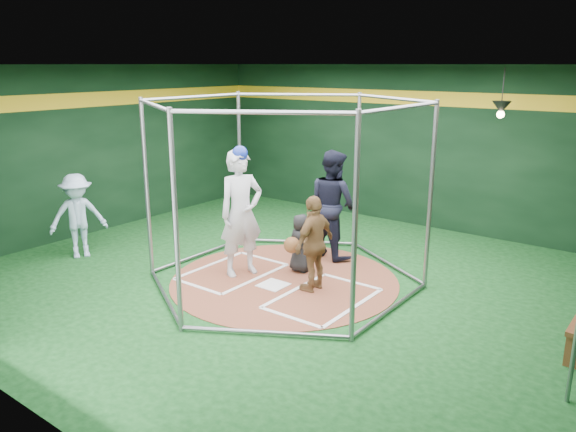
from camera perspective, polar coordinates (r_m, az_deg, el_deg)
The scene contains 12 objects.
room_shell at distance 8.97m, azimuth -0.36°, elevation 3.91°, with size 10.10×9.10×3.53m.
clay_disc at distance 9.46m, azimuth -0.37°, elevation -6.53°, with size 3.80×3.80×0.01m, color brown.
home_plate at distance 9.24m, azimuth -1.51°, elevation -7.01°, with size 0.43×0.43×0.01m, color white.
batter_box_left at distance 9.86m, azimuth -5.67°, elevation -5.63°, with size 1.17×1.77×0.01m.
batter_box_right at distance 8.76m, azimuth 3.60°, elevation -8.33°, with size 1.17×1.77×0.01m.
batting_cage at distance 9.02m, azimuth -0.38°, elevation 2.32°, with size 4.05×4.67×3.00m.
pendant_lamp_near at distance 11.05m, azimuth 20.84°, elevation 10.24°, with size 0.34×0.34×0.90m.
batter_figure at distance 9.44m, azimuth -4.78°, elevation 0.39°, with size 0.76×0.91×2.21m.
visitor_leopard at distance 8.83m, azimuth 2.70°, elevation -2.80°, with size 0.90×0.38×1.54m, color #AA7C48.
catcher_figure at distance 9.67m, azimuth 1.18°, elevation -2.78°, with size 0.51×0.56×1.02m.
umpire at distance 10.37m, azimuth 4.56°, elevation 1.23°, with size 0.97×0.76×2.00m, color black.
bystander_blue at distance 11.08m, azimuth -20.57°, elevation -0.00°, with size 1.02×0.59×1.58m, color #AECAE6.
Camera 1 is at (5.37, -6.96, 3.51)m, focal length 35.00 mm.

